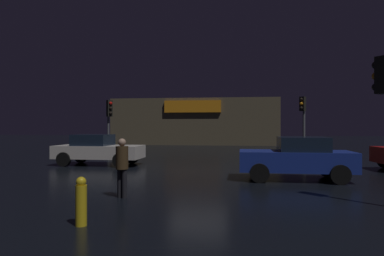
{
  "coord_description": "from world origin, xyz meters",
  "views": [
    {
      "loc": [
        1.55,
        -14.58,
        1.94
      ],
      "look_at": [
        -0.8,
        4.29,
        1.88
      ],
      "focal_mm": 31.26,
      "sensor_mm": 36.0,
      "label": 1
    }
  ],
  "objects_px": {
    "store_building": "(198,122)",
    "fire_hydrant": "(81,202)",
    "car_crossing": "(98,149)",
    "pedestrian": "(122,163)",
    "traffic_signal_opposite": "(383,91)",
    "traffic_signal_main": "(109,116)",
    "traffic_signal_cross_right": "(303,115)",
    "car_near": "(297,158)"
  },
  "relations": [
    {
      "from": "traffic_signal_opposite",
      "to": "traffic_signal_cross_right",
      "type": "bearing_deg",
      "value": 87.33
    },
    {
      "from": "traffic_signal_opposite",
      "to": "car_crossing",
      "type": "distance_m",
      "value": 13.12
    },
    {
      "from": "traffic_signal_opposite",
      "to": "fire_hydrant",
      "type": "relative_size",
      "value": 3.81
    },
    {
      "from": "traffic_signal_opposite",
      "to": "traffic_signal_cross_right",
      "type": "relative_size",
      "value": 0.97
    },
    {
      "from": "traffic_signal_main",
      "to": "pedestrian",
      "type": "height_order",
      "value": "traffic_signal_main"
    },
    {
      "from": "fire_hydrant",
      "to": "store_building",
      "type": "bearing_deg",
      "value": 92.24
    },
    {
      "from": "store_building",
      "to": "pedestrian",
      "type": "relative_size",
      "value": 11.11
    },
    {
      "from": "store_building",
      "to": "car_near",
      "type": "height_order",
      "value": "store_building"
    },
    {
      "from": "car_near",
      "to": "traffic_signal_main",
      "type": "bearing_deg",
      "value": 142.85
    },
    {
      "from": "car_near",
      "to": "fire_hydrant",
      "type": "relative_size",
      "value": 4.24
    },
    {
      "from": "traffic_signal_main",
      "to": "traffic_signal_opposite",
      "type": "xyz_separation_m",
      "value": [
        11.44,
        -11.55,
        0.18
      ]
    },
    {
      "from": "pedestrian",
      "to": "fire_hydrant",
      "type": "distance_m",
      "value": 2.64
    },
    {
      "from": "traffic_signal_cross_right",
      "to": "car_crossing",
      "type": "distance_m",
      "value": 12.26
    },
    {
      "from": "store_building",
      "to": "traffic_signal_opposite",
      "type": "height_order",
      "value": "store_building"
    },
    {
      "from": "traffic_signal_opposite",
      "to": "traffic_signal_cross_right",
      "type": "height_order",
      "value": "traffic_signal_cross_right"
    },
    {
      "from": "traffic_signal_main",
      "to": "traffic_signal_opposite",
      "type": "bearing_deg",
      "value": -45.27
    },
    {
      "from": "traffic_signal_opposite",
      "to": "car_near",
      "type": "height_order",
      "value": "traffic_signal_opposite"
    },
    {
      "from": "store_building",
      "to": "car_crossing",
      "type": "distance_m",
      "value": 23.44
    },
    {
      "from": "car_near",
      "to": "pedestrian",
      "type": "height_order",
      "value": "pedestrian"
    },
    {
      "from": "traffic_signal_cross_right",
      "to": "car_crossing",
      "type": "bearing_deg",
      "value": -156.32
    },
    {
      "from": "car_crossing",
      "to": "traffic_signal_cross_right",
      "type": "bearing_deg",
      "value": 23.68
    },
    {
      "from": "car_crossing",
      "to": "car_near",
      "type": "bearing_deg",
      "value": -21.81
    },
    {
      "from": "car_crossing",
      "to": "fire_hydrant",
      "type": "xyz_separation_m",
      "value": [
        3.91,
        -10.07,
        -0.31
      ]
    },
    {
      "from": "pedestrian",
      "to": "car_crossing",
      "type": "bearing_deg",
      "value": 117.23
    },
    {
      "from": "store_building",
      "to": "traffic_signal_cross_right",
      "type": "bearing_deg",
      "value": -65.18
    },
    {
      "from": "traffic_signal_opposite",
      "to": "car_crossing",
      "type": "height_order",
      "value": "traffic_signal_opposite"
    },
    {
      "from": "store_building",
      "to": "fire_hydrant",
      "type": "bearing_deg",
      "value": -87.76
    },
    {
      "from": "car_near",
      "to": "car_crossing",
      "type": "bearing_deg",
      "value": 158.19
    },
    {
      "from": "car_near",
      "to": "traffic_signal_opposite",
      "type": "bearing_deg",
      "value": -70.91
    },
    {
      "from": "store_building",
      "to": "car_near",
      "type": "relative_size",
      "value": 4.42
    },
    {
      "from": "traffic_signal_cross_right",
      "to": "car_crossing",
      "type": "relative_size",
      "value": 0.86
    },
    {
      "from": "car_crossing",
      "to": "pedestrian",
      "type": "bearing_deg",
      "value": -62.77
    },
    {
      "from": "traffic_signal_main",
      "to": "traffic_signal_cross_right",
      "type": "height_order",
      "value": "traffic_signal_cross_right"
    },
    {
      "from": "traffic_signal_opposite",
      "to": "car_near",
      "type": "bearing_deg",
      "value": 109.09
    },
    {
      "from": "traffic_signal_main",
      "to": "car_crossing",
      "type": "bearing_deg",
      "value": -76.88
    },
    {
      "from": "traffic_signal_main",
      "to": "car_near",
      "type": "height_order",
      "value": "traffic_signal_main"
    },
    {
      "from": "traffic_signal_cross_right",
      "to": "car_near",
      "type": "xyz_separation_m",
      "value": [
        -1.93,
        -8.53,
        -1.86
      ]
    },
    {
      "from": "traffic_signal_opposite",
      "to": "fire_hydrant",
      "type": "xyz_separation_m",
      "value": [
        -6.61,
        -2.49,
        -2.34
      ]
    },
    {
      "from": "traffic_signal_main",
      "to": "traffic_signal_cross_right",
      "type": "xyz_separation_m",
      "value": [
        12.02,
        0.89,
        0.02
      ]
    },
    {
      "from": "traffic_signal_opposite",
      "to": "fire_hydrant",
      "type": "bearing_deg",
      "value": -159.32
    },
    {
      "from": "store_building",
      "to": "pedestrian",
      "type": "bearing_deg",
      "value": -87.69
    },
    {
      "from": "traffic_signal_opposite",
      "to": "traffic_signal_main",
      "type": "bearing_deg",
      "value": 134.73
    }
  ]
}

